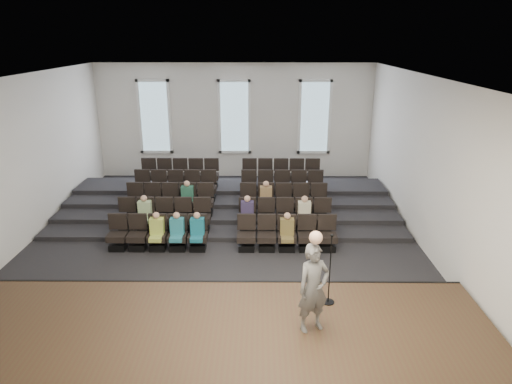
# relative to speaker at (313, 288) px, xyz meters

# --- Properties ---
(ground) EXTENTS (14.00, 14.00, 0.00)m
(ground) POSITION_rel_speaker_xyz_m (-2.17, 5.16, -1.42)
(ground) COLOR black
(ground) RESTS_ON ground
(ceiling) EXTENTS (12.00, 14.00, 0.02)m
(ceiling) POSITION_rel_speaker_xyz_m (-2.17, 5.16, 3.59)
(ceiling) COLOR white
(ceiling) RESTS_ON ground
(wall_back) EXTENTS (12.00, 0.04, 5.00)m
(wall_back) POSITION_rel_speaker_xyz_m (-2.17, 12.18, 1.08)
(wall_back) COLOR silver
(wall_back) RESTS_ON ground
(wall_front) EXTENTS (12.00, 0.04, 5.00)m
(wall_front) POSITION_rel_speaker_xyz_m (-2.17, -1.86, 1.08)
(wall_front) COLOR silver
(wall_front) RESTS_ON ground
(wall_left) EXTENTS (0.04, 14.00, 5.00)m
(wall_left) POSITION_rel_speaker_xyz_m (-8.19, 5.16, 1.08)
(wall_left) COLOR silver
(wall_left) RESTS_ON ground
(wall_right) EXTENTS (0.04, 14.00, 5.00)m
(wall_right) POSITION_rel_speaker_xyz_m (3.85, 5.16, 1.08)
(wall_right) COLOR silver
(wall_right) RESTS_ON ground
(stage) EXTENTS (11.80, 3.60, 0.50)m
(stage) POSITION_rel_speaker_xyz_m (-2.17, 0.06, -1.17)
(stage) COLOR #3D2C1A
(stage) RESTS_ON ground
(stage_lip) EXTENTS (11.80, 0.06, 0.52)m
(stage_lip) POSITION_rel_speaker_xyz_m (-2.17, 1.83, -1.17)
(stage_lip) COLOR black
(stage_lip) RESTS_ON ground
(risers) EXTENTS (11.80, 4.80, 0.60)m
(risers) POSITION_rel_speaker_xyz_m (-2.17, 8.33, -1.22)
(risers) COLOR black
(risers) RESTS_ON ground
(seating_rows) EXTENTS (6.80, 4.70, 1.67)m
(seating_rows) POSITION_rel_speaker_xyz_m (-2.17, 6.70, -0.74)
(seating_rows) COLOR black
(seating_rows) RESTS_ON ground
(windows) EXTENTS (8.44, 0.10, 3.24)m
(windows) POSITION_rel_speaker_xyz_m (-2.17, 12.11, 1.28)
(windows) COLOR white
(windows) RESTS_ON wall_back
(audience) EXTENTS (5.45, 2.64, 1.10)m
(audience) POSITION_rel_speaker_xyz_m (-2.32, 5.37, -0.62)
(audience) COLOR #ACBE4C
(audience) RESTS_ON seating_rows
(speaker) EXTENTS (0.79, 0.68, 1.84)m
(speaker) POSITION_rel_speaker_xyz_m (0.00, 0.00, 0.00)
(speaker) COLOR #5A5855
(speaker) RESTS_ON stage
(mic_stand) EXTENTS (0.28, 0.28, 1.65)m
(mic_stand) POSITION_rel_speaker_xyz_m (0.46, 0.95, -0.43)
(mic_stand) COLOR black
(mic_stand) RESTS_ON stage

